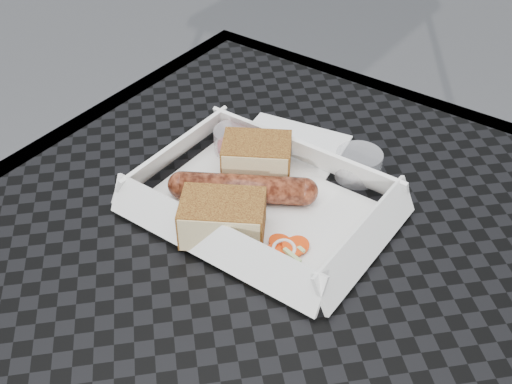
% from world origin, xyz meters
% --- Properties ---
extents(patio_table, '(0.80, 0.80, 0.74)m').
position_xyz_m(patio_table, '(0.00, 0.00, 0.67)').
color(patio_table, black).
rests_on(patio_table, ground).
extents(food_tray, '(0.22, 0.15, 0.00)m').
position_xyz_m(food_tray, '(-0.11, 0.09, 0.75)').
color(food_tray, white).
rests_on(food_tray, patio_table).
extents(bratwurst, '(0.14, 0.09, 0.03)m').
position_xyz_m(bratwurst, '(-0.14, 0.09, 0.76)').
color(bratwurst, brown).
rests_on(bratwurst, food_tray).
extents(bread_near, '(0.09, 0.08, 0.04)m').
position_xyz_m(bread_near, '(-0.15, 0.13, 0.77)').
color(bread_near, brown).
rests_on(bread_near, food_tray).
extents(bread_far, '(0.10, 0.09, 0.04)m').
position_xyz_m(bread_far, '(-0.12, 0.04, 0.77)').
color(bread_far, brown).
rests_on(bread_far, food_tray).
extents(veg_garnish, '(0.03, 0.03, 0.00)m').
position_xyz_m(veg_garnish, '(-0.05, 0.05, 0.75)').
color(veg_garnish, '#E73C0A').
rests_on(veg_garnish, food_tray).
extents(napkin, '(0.14, 0.14, 0.00)m').
position_xyz_m(napkin, '(-0.15, 0.19, 0.75)').
color(napkin, white).
rests_on(napkin, patio_table).
extents(condiment_cup_sauce, '(0.05, 0.05, 0.03)m').
position_xyz_m(condiment_cup_sauce, '(-0.19, 0.16, 0.76)').
color(condiment_cup_sauce, maroon).
rests_on(condiment_cup_sauce, patio_table).
extents(condiment_cup_empty, '(0.05, 0.05, 0.03)m').
position_xyz_m(condiment_cup_empty, '(-0.06, 0.20, 0.76)').
color(condiment_cup_empty, silver).
rests_on(condiment_cup_empty, patio_table).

